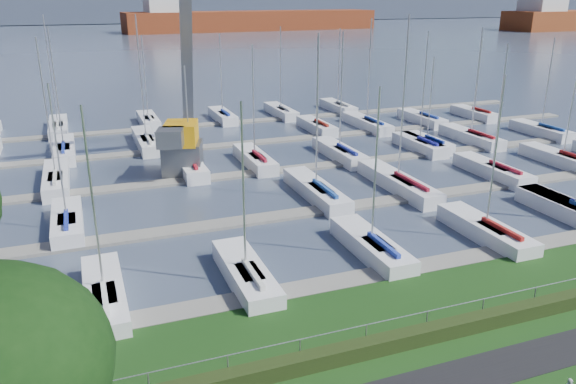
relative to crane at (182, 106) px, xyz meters
name	(u,v)px	position (x,y,z in m)	size (l,w,h in m)	color
water	(95,28)	(3.02, 230.67, -5.73)	(800.00, 540.00, 0.20)	#434E62
hedge	(391,342)	(3.02, -29.73, -4.98)	(80.00, 0.70, 0.70)	#233112
fence	(387,320)	(3.02, -29.33, -4.13)	(0.04, 0.04, 80.00)	gray
foothill	(88,9)	(3.02, 300.67, 0.67)	(900.00, 80.00, 12.00)	#3E475B
docks	(230,176)	(3.02, -3.33, -5.55)	(90.00, 41.60, 0.25)	slate
crane	(182,106)	(0.00, 0.00, 0.00)	(5.47, 13.47, 22.35)	#55585D
cargo_ship_mid	(244,21)	(60.58, 187.85, -1.85)	(107.43, 23.63, 21.50)	maroon
sailboat_fleet	(207,106)	(1.94, -0.83, 0.05)	(74.85, 50.10, 13.46)	navy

